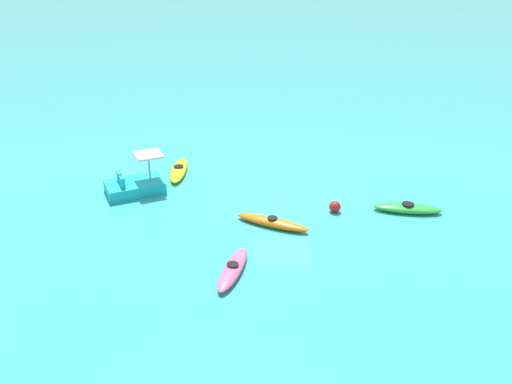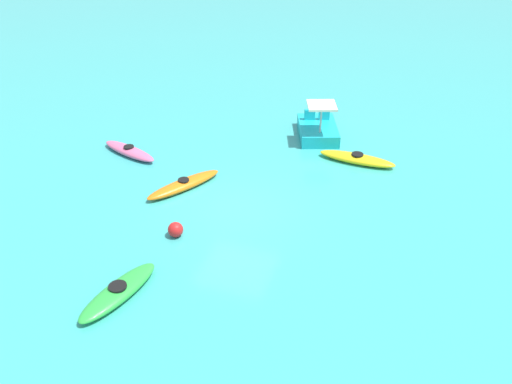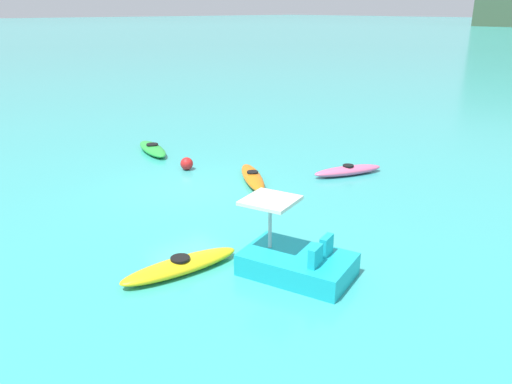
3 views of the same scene
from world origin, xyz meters
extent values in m
plane|color=#38ADA8|center=(0.00, 0.00, 0.00)|extent=(600.00, 600.00, 0.00)
ellipsoid|color=orange|center=(0.68, 2.16, 0.16)|extent=(2.84, 2.00, 0.32)
cylinder|color=black|center=(0.68, 2.16, 0.35)|extent=(0.53, 0.53, 0.05)
ellipsoid|color=green|center=(-4.85, 1.46, 0.16)|extent=(2.79, 1.34, 0.32)
cylinder|color=black|center=(-4.85, 1.46, 0.35)|extent=(0.58, 0.58, 0.05)
ellipsoid|color=yellow|center=(4.47, -3.21, 0.16)|extent=(0.94, 2.93, 0.32)
cylinder|color=black|center=(4.47, -3.21, 0.35)|extent=(0.47, 0.47, 0.05)
ellipsoid|color=pink|center=(2.33, 5.22, 0.16)|extent=(1.45, 2.71, 0.32)
cylinder|color=black|center=(2.33, 5.22, 0.35)|extent=(0.50, 0.50, 0.05)
cube|color=#19B7C6|center=(6.26, -1.28, 0.25)|extent=(2.76, 2.20, 0.50)
cube|color=#19B7C6|center=(6.88, -1.39, 0.72)|extent=(0.30, 0.47, 0.44)
cube|color=#19B7C6|center=(6.68, -0.82, 0.72)|extent=(0.30, 0.47, 0.44)
cylinder|color=#B2B2B7|center=(5.60, -1.51, 1.05)|extent=(0.08, 0.08, 1.10)
cube|color=silver|center=(5.60, -1.51, 1.64)|extent=(1.40, 1.40, 0.08)
sphere|color=red|center=(-1.94, 1.21, 0.23)|extent=(0.47, 0.47, 0.47)
camera|label=1|loc=(2.82, 20.24, 10.20)|focal=38.14mm
camera|label=2|loc=(-13.93, -5.33, 9.76)|focal=38.36mm
camera|label=3|loc=(13.34, -8.61, 5.64)|focal=35.83mm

